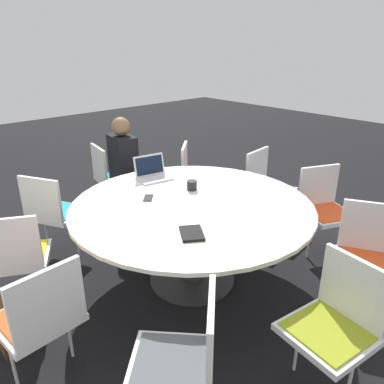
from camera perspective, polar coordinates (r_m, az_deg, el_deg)
ground_plane at (r=3.37m, az=-0.00°, el=-13.15°), size 16.00×16.00×0.00m
conference_table at (r=3.06m, az=-0.00°, el=-3.69°), size 1.95×1.95×0.73m
chair_0 at (r=4.45m, az=-12.25°, el=2.67°), size 0.51×0.49×0.85m
chair_1 at (r=3.70m, az=-20.48°, el=-2.41°), size 0.58×0.58×0.85m
chair_2 at (r=3.06m, az=-25.32°, el=-8.49°), size 0.58×0.59×0.85m
chair_3 at (r=2.41m, az=-22.07°, el=-16.80°), size 0.45×0.47×0.85m
chair_4 at (r=2.02m, az=-1.17°, el=-23.80°), size 0.61×0.61×0.85m
chair_5 at (r=2.35m, az=21.10°, el=-17.63°), size 0.50×0.48×0.85m
chair_6 at (r=3.08m, az=25.27°, el=-8.29°), size 0.59×0.58×0.85m
chair_7 at (r=3.77m, az=19.55°, el=-1.82°), size 0.56×0.57×0.85m
chair_8 at (r=4.18m, az=11.23°, el=1.42°), size 0.47×0.49×0.85m
chair_9 at (r=4.35m, az=0.52°, el=2.71°), size 0.61×0.61×0.85m
person_0 at (r=4.21m, az=-10.23°, el=4.49°), size 0.39×0.30×1.20m
laptop at (r=3.56m, az=-6.08°, el=2.91°), size 0.28×0.34×0.21m
spiral_notebook at (r=2.54m, az=-0.04°, el=-6.32°), size 0.26×0.24×0.02m
coffee_cup at (r=3.27m, az=-0.01°, el=1.03°), size 0.09×0.09×0.08m
cell_phone at (r=3.13m, az=-6.68°, el=-0.90°), size 0.15×0.15×0.01m
handbag at (r=3.00m, az=-26.45°, el=-17.60°), size 0.36×0.16×0.28m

